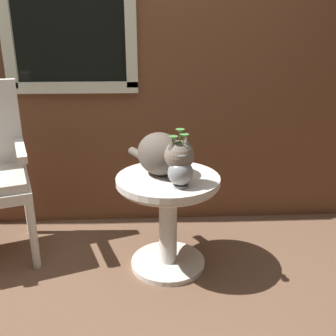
# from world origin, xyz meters

# --- Properties ---
(ground_plane) EXTENTS (6.00, 6.00, 0.00)m
(ground_plane) POSITION_xyz_m (0.00, 0.00, 0.00)
(ground_plane) COLOR brown
(back_wall) EXTENTS (4.00, 0.07, 2.60)m
(back_wall) POSITION_xyz_m (-0.01, 0.78, 1.31)
(back_wall) COLOR brown
(back_wall) RESTS_ON ground_plane
(wicker_side_table) EXTENTS (0.56, 0.56, 0.55)m
(wicker_side_table) POSITION_xyz_m (0.24, 0.18, 0.38)
(wicker_side_table) COLOR silver
(wicker_side_table) RESTS_ON ground_plane
(cat) EXTENTS (0.35, 0.53, 0.25)m
(cat) POSITION_xyz_m (0.21, 0.20, 0.67)
(cat) COLOR brown
(cat) RESTS_ON wicker_side_table
(pewter_vase_with_ivy) EXTENTS (0.13, 0.13, 0.29)m
(pewter_vase_with_ivy) POSITION_xyz_m (0.29, 0.04, 0.64)
(pewter_vase_with_ivy) COLOR gray
(pewter_vase_with_ivy) RESTS_ON wicker_side_table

